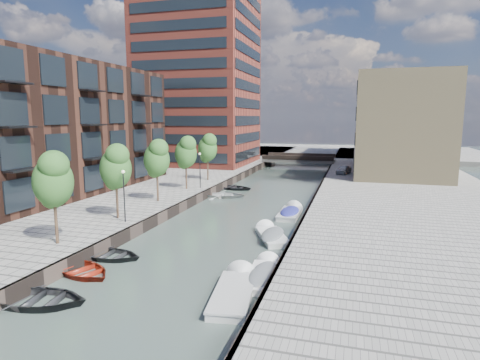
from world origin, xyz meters
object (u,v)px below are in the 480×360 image
at_px(motorboat_1, 264,274).
at_px(motorboat_2, 235,291).
at_px(tree_6, 207,147).
at_px(motorboat_4, 271,235).
at_px(bridge, 299,159).
at_px(car, 344,170).
at_px(sloop_0, 39,304).
at_px(tree_2, 53,178).
at_px(tree_3, 116,166).
at_px(sloop_1, 109,258).
at_px(tree_5, 186,152).
at_px(motorboat_3, 291,213).
at_px(tree_4, 157,157).
at_px(sloop_4, 235,189).
at_px(sloop_3, 225,197).
at_px(sloop_2, 82,274).

distance_m(motorboat_1, motorboat_2, 2.63).
distance_m(tree_6, motorboat_4, 24.00).
relative_size(bridge, motorboat_1, 2.67).
xyz_separation_m(tree_6, car, (17.04, 10.90, -3.68)).
height_order(tree_6, sloop_0, tree_6).
relative_size(tree_2, motorboat_2, 1.04).
bearing_deg(tree_3, sloop_1, -62.16).
bearing_deg(tree_5, motorboat_4, -45.56).
bearing_deg(motorboat_4, sloop_0, -122.19).
distance_m(tree_2, motorboat_4, 15.84).
xyz_separation_m(sloop_1, motorboat_1, (10.50, -0.35, 0.19)).
distance_m(bridge, tree_3, 47.92).
bearing_deg(bridge, motorboat_3, -83.48).
height_order(sloop_0, motorboat_4, motorboat_4).
height_order(sloop_1, motorboat_2, motorboat_2).
relative_size(tree_6, sloop_0, 1.19).
distance_m(tree_3, tree_4, 7.00).
distance_m(bridge, sloop_1, 53.40).
bearing_deg(motorboat_2, sloop_0, -156.33).
relative_size(tree_3, sloop_1, 1.31).
xyz_separation_m(bridge, sloop_1, (-5.27, -53.13, -1.39)).
bearing_deg(sloop_4, tree_2, -178.25).
xyz_separation_m(tree_5, motorboat_2, (12.72, -22.89, -5.20)).
distance_m(tree_5, sloop_0, 27.61).
bearing_deg(tree_5, tree_4, -90.00).
relative_size(tree_2, sloop_3, 1.25).
xyz_separation_m(tree_4, sloop_0, (3.73, -19.84, -5.31)).
height_order(sloop_1, sloop_4, sloop_1).
distance_m(tree_2, motorboat_3, 21.07).
distance_m(sloop_3, motorboat_3, 10.70).
relative_size(tree_6, motorboat_4, 1.15).
bearing_deg(sloop_2, tree_6, 28.09).
bearing_deg(sloop_1, motorboat_4, -50.72).
bearing_deg(tree_3, sloop_2, -69.83).
height_order(tree_6, sloop_4, tree_6).
xyz_separation_m(tree_3, sloop_0, (3.73, -12.84, -5.31)).
bearing_deg(sloop_3, sloop_1, 164.82).
distance_m(sloop_0, motorboat_1, 11.86).
bearing_deg(sloop_3, bridge, -20.20).
relative_size(tree_2, car, 1.62).
distance_m(tree_5, motorboat_1, 25.18).
bearing_deg(bridge, sloop_0, -94.56).
bearing_deg(tree_6, sloop_3, -53.85).
xyz_separation_m(sloop_4, motorboat_1, (9.86, -26.97, 0.19)).
xyz_separation_m(tree_4, sloop_3, (4.22, 8.22, -5.31)).
xyz_separation_m(tree_2, sloop_4, (3.88, 27.49, -5.31)).
relative_size(sloop_1, car, 1.24).
xyz_separation_m(tree_6, motorboat_1, (13.74, -27.47, -5.12)).
height_order(sloop_2, sloop_4, sloop_2).
height_order(tree_4, sloop_1, tree_4).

